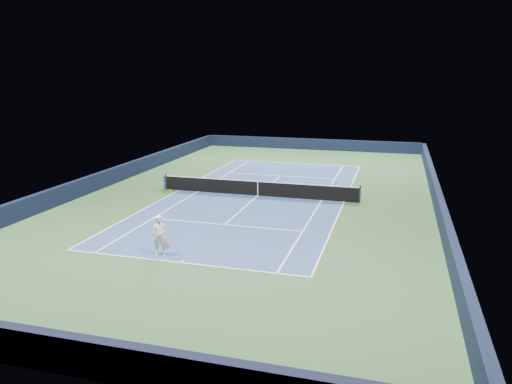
# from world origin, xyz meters

# --- Properties ---
(ground) EXTENTS (40.00, 40.00, 0.00)m
(ground) POSITION_xyz_m (0.00, 0.00, 0.00)
(ground) COLOR #294A28
(ground) RESTS_ON ground
(wall_far) EXTENTS (22.00, 0.35, 1.10)m
(wall_far) POSITION_xyz_m (0.00, 19.82, 0.55)
(wall_far) COLOR black
(wall_far) RESTS_ON ground
(wall_near) EXTENTS (22.00, 0.35, 1.10)m
(wall_near) POSITION_xyz_m (0.00, -19.82, 0.55)
(wall_near) COLOR black
(wall_near) RESTS_ON ground
(wall_right) EXTENTS (0.35, 40.00, 1.10)m
(wall_right) POSITION_xyz_m (10.82, 0.00, 0.55)
(wall_right) COLOR black
(wall_right) RESTS_ON ground
(wall_left) EXTENTS (0.35, 40.00, 1.10)m
(wall_left) POSITION_xyz_m (-10.82, 0.00, 0.55)
(wall_left) COLOR black
(wall_left) RESTS_ON ground
(court_surface) EXTENTS (10.97, 23.77, 0.01)m
(court_surface) POSITION_xyz_m (0.00, 0.00, 0.00)
(court_surface) COLOR navy
(court_surface) RESTS_ON ground
(baseline_far) EXTENTS (10.97, 0.08, 0.00)m
(baseline_far) POSITION_xyz_m (0.00, 11.88, 0.01)
(baseline_far) COLOR white
(baseline_far) RESTS_ON ground
(baseline_near) EXTENTS (10.97, 0.08, 0.00)m
(baseline_near) POSITION_xyz_m (0.00, -11.88, 0.01)
(baseline_near) COLOR white
(baseline_near) RESTS_ON ground
(sideline_doubles_right) EXTENTS (0.08, 23.77, 0.00)m
(sideline_doubles_right) POSITION_xyz_m (5.49, 0.00, 0.01)
(sideline_doubles_right) COLOR white
(sideline_doubles_right) RESTS_ON ground
(sideline_doubles_left) EXTENTS (0.08, 23.77, 0.00)m
(sideline_doubles_left) POSITION_xyz_m (-5.49, 0.00, 0.01)
(sideline_doubles_left) COLOR white
(sideline_doubles_left) RESTS_ON ground
(sideline_singles_right) EXTENTS (0.08, 23.77, 0.00)m
(sideline_singles_right) POSITION_xyz_m (4.12, 0.00, 0.01)
(sideline_singles_right) COLOR white
(sideline_singles_right) RESTS_ON ground
(sideline_singles_left) EXTENTS (0.08, 23.77, 0.00)m
(sideline_singles_left) POSITION_xyz_m (-4.12, 0.00, 0.01)
(sideline_singles_left) COLOR white
(sideline_singles_left) RESTS_ON ground
(service_line_far) EXTENTS (8.23, 0.08, 0.00)m
(service_line_far) POSITION_xyz_m (0.00, 6.40, 0.01)
(service_line_far) COLOR white
(service_line_far) RESTS_ON ground
(service_line_near) EXTENTS (8.23, 0.08, 0.00)m
(service_line_near) POSITION_xyz_m (0.00, -6.40, 0.01)
(service_line_near) COLOR white
(service_line_near) RESTS_ON ground
(center_service_line) EXTENTS (0.08, 12.80, 0.00)m
(center_service_line) POSITION_xyz_m (0.00, 0.00, 0.01)
(center_service_line) COLOR white
(center_service_line) RESTS_ON ground
(center_mark_far) EXTENTS (0.08, 0.30, 0.00)m
(center_mark_far) POSITION_xyz_m (0.00, 11.73, 0.01)
(center_mark_far) COLOR white
(center_mark_far) RESTS_ON ground
(center_mark_near) EXTENTS (0.08, 0.30, 0.00)m
(center_mark_near) POSITION_xyz_m (0.00, -11.73, 0.01)
(center_mark_near) COLOR white
(center_mark_near) RESTS_ON ground
(tennis_net) EXTENTS (12.90, 0.10, 1.07)m
(tennis_net) POSITION_xyz_m (0.00, 0.00, 0.50)
(tennis_net) COLOR black
(tennis_net) RESTS_ON ground
(sponsor_cube) EXTENTS (0.58, 0.50, 0.89)m
(sponsor_cube) POSITION_xyz_m (-6.40, 0.41, 0.45)
(sponsor_cube) COLOR #1B49A7
(sponsor_cube) RESTS_ON ground
(tennis_player) EXTENTS (0.84, 1.32, 2.68)m
(tennis_player) POSITION_xyz_m (-1.23, -11.25, 0.88)
(tennis_player) COLOR white
(tennis_player) RESTS_ON ground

